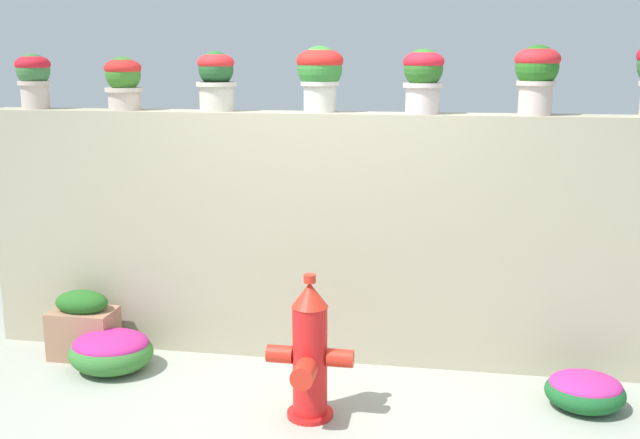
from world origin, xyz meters
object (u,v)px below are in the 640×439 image
potted_plant_1 (123,79)px  fire_hydrant (310,354)px  potted_plant_0 (34,76)px  potted_plant_3 (320,72)px  potted_plant_2 (216,77)px  potted_plant_5 (537,72)px  potted_plant_4 (423,75)px  flower_bush_left (585,390)px  planter_box (83,325)px  flower_bush_right (111,350)px

potted_plant_1 → fire_hydrant: potted_plant_1 is taller
potted_plant_0 → potted_plant_3: potted_plant_3 is taller
potted_plant_2 → potted_plant_3: (0.74, 0.04, 0.04)m
fire_hydrant → potted_plant_0: bearing=156.3°
potted_plant_2 → potted_plant_5: 2.21m
potted_plant_5 → fire_hydrant: bearing=-143.7°
potted_plant_5 → fire_hydrant: 2.37m
potted_plant_4 → potted_plant_5: potted_plant_5 is taller
potted_plant_3 → potted_plant_1: bearing=-177.5°
potted_plant_0 → potted_plant_2: bearing=0.0°
potted_plant_1 → potted_plant_5: (2.91, 0.01, 0.06)m
potted_plant_0 → potted_plant_1: (0.72, -0.02, -0.03)m
potted_plant_3 → potted_plant_5: potted_plant_5 is taller
potted_plant_0 → potted_plant_2: potted_plant_2 is taller
flower_bush_left → planter_box: size_ratio=0.97×
potted_plant_4 → flower_bush_right: (-2.13, -0.52, -1.92)m
potted_plant_0 → fire_hydrant: potted_plant_0 is taller
potted_plant_4 → fire_hydrant: potted_plant_4 is taller
potted_plant_1 → flower_bush_right: size_ratio=0.64×
flower_bush_right → potted_plant_2: bearing=39.5°
potted_plant_0 → potted_plant_1: 0.72m
potted_plant_1 → potted_plant_4: size_ratio=0.88×
potted_plant_4 → planter_box: 3.06m
planter_box → potted_plant_2: bearing=19.8°
potted_plant_4 → fire_hydrant: (-0.61, -0.98, -1.66)m
planter_box → potted_plant_1: bearing=50.3°
potted_plant_4 → flower_bush_left: size_ratio=0.87×
potted_plant_5 → flower_bush_left: (0.35, -0.58, -1.97)m
flower_bush_left → potted_plant_3: bearing=161.0°
potted_plant_2 → flower_bush_left: size_ratio=0.85×
flower_bush_left → potted_plant_4: bearing=153.0°
potted_plant_4 → potted_plant_1: bearing=179.9°
potted_plant_0 → planter_box: size_ratio=0.80×
potted_plant_0 → fire_hydrant: (2.27, -1.00, -1.64)m
potted_plant_5 → planter_box: size_ratio=0.90×
potted_plant_4 → flower_bush_left: potted_plant_4 is taller
potted_plant_2 → potted_plant_4: 1.47m
potted_plant_2 → fire_hydrant: size_ratio=0.46×
potted_plant_5 → fire_hydrant: potted_plant_5 is taller
potted_plant_4 → fire_hydrant: size_ratio=0.48×
potted_plant_1 → fire_hydrant: 2.45m
potted_plant_0 → potted_plant_5: size_ratio=0.89×
potted_plant_1 → potted_plant_2: size_ratio=0.91×
potted_plant_0 → planter_box: bearing=-38.2°
potted_plant_5 → potted_plant_2: bearing=179.8°
potted_plant_3 → potted_plant_4: bearing=-5.4°
potted_plant_0 → potted_plant_4: (2.88, -0.02, 0.01)m
potted_plant_1 → potted_plant_4: (2.16, -0.01, 0.04)m
fire_hydrant → flower_bush_left: size_ratio=1.84×
potted_plant_1 → flower_bush_right: 1.95m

